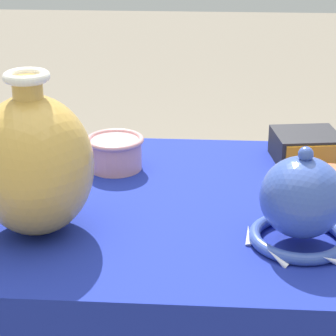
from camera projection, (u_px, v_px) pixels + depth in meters
The scene contains 7 objects.
display_table at pixel (166, 235), 1.37m from camera, with size 1.22×0.75×0.73m.
vase_tall_bulbous at pixel (34, 164), 1.18m from camera, with size 0.22×0.22×0.31m.
vase_dome_bell at pixel (301, 204), 1.16m from camera, with size 0.19×0.19×0.19m.
mosaic_tile_box at pixel (306, 147), 1.55m from camera, with size 0.17×0.16×0.07m.
cup_wide_rose at pixel (115, 152), 1.50m from camera, with size 0.13×0.13×0.08m.
pot_squat_slate at pixel (21, 159), 1.51m from camera, with size 0.13×0.13×0.05m, color slate.
pot_squat_terracotta at pixel (333, 185), 1.37m from camera, with size 0.12×0.12×0.05m, color #BC6642.
Camera 1 is at (0.09, -1.23, 1.31)m, focal length 70.00 mm.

